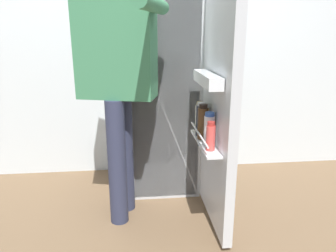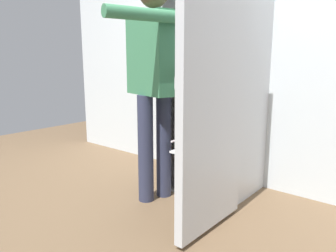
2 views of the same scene
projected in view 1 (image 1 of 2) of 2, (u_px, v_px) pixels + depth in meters
The scene contains 4 objects.
ground_plane at pixel (159, 217), 2.24m from camera, with size 6.98×6.98×0.00m, color brown.
kitchen_wall at pixel (149, 20), 2.71m from camera, with size 4.40×0.10×2.67m, color silver.
refrigerator at pixel (157, 82), 2.46m from camera, with size 0.74×1.26×1.74m.
person at pixel (119, 69), 1.99m from camera, with size 0.58×0.85×1.68m.
Camera 1 is at (-0.14, -1.97, 1.24)m, focal length 34.41 mm.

